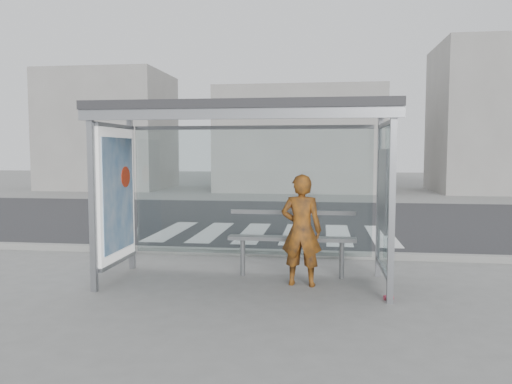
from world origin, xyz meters
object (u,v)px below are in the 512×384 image
at_px(bench, 292,239).
at_px(soda_can, 388,298).
at_px(person, 301,230).
at_px(bus_shelter, 220,149).

xyz_separation_m(bench, soda_can, (1.34, -1.07, -0.56)).
height_order(person, bench, person).
relative_size(bench, soda_can, 16.13).
distance_m(bus_shelter, soda_can, 3.14).
relative_size(bus_shelter, person, 2.62).
distance_m(person, bench, 0.56).
xyz_separation_m(person, soda_can, (1.17, -0.58, -0.78)).
height_order(bus_shelter, person, bus_shelter).
distance_m(person, soda_can, 1.52).
bearing_deg(person, bench, -64.78).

